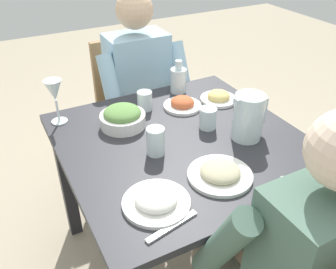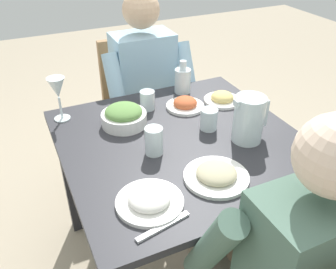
{
  "view_description": "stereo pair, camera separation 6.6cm",
  "coord_description": "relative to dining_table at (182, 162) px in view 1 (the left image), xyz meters",
  "views": [
    {
      "loc": [
        -0.62,
        -1.05,
        1.53
      ],
      "look_at": [
        -0.04,
        0.05,
        0.72
      ],
      "focal_mm": 38.89,
      "sensor_mm": 36.0,
      "label": 1
    },
    {
      "loc": [
        -0.56,
        -1.08,
        1.53
      ],
      "look_at": [
        -0.04,
        0.05,
        0.72
      ],
      "focal_mm": 38.89,
      "sensor_mm": 36.0,
      "label": 2
    }
  ],
  "objects": [
    {
      "name": "diner_near",
      "position": [
        0.03,
        -0.57,
        0.03
      ],
      "size": [
        0.48,
        0.53,
        1.16
      ],
      "color": "#4C6B5B",
      "rests_on": "ground_plane"
    },
    {
      "name": "water_glass_near_left",
      "position": [
        -0.14,
        -0.03,
        0.17
      ],
      "size": [
        0.07,
        0.07,
        0.11
      ],
      "primitive_type": "cylinder",
      "color": "silver",
      "rests_on": "dining_table"
    },
    {
      "name": "plate_yoghurt",
      "position": [
        -0.26,
        -0.29,
        0.13
      ],
      "size": [
        0.22,
        0.22,
        0.05
      ],
      "color": "white",
      "rests_on": "dining_table"
    },
    {
      "name": "plate_fries",
      "position": [
        0.32,
        0.21,
        0.13
      ],
      "size": [
        0.17,
        0.17,
        0.05
      ],
      "color": "white",
      "rests_on": "dining_table"
    },
    {
      "name": "water_glass_far_right",
      "position": [
        0.14,
        0.03,
        0.16
      ],
      "size": [
        0.07,
        0.07,
        0.09
      ],
      "primitive_type": "cylinder",
      "color": "silver",
      "rests_on": "dining_table"
    },
    {
      "name": "plate_beans",
      "position": [
        0.0,
        -0.27,
        0.13
      ],
      "size": [
        0.23,
        0.23,
        0.05
      ],
      "color": "white",
      "rests_on": "dining_table"
    },
    {
      "name": "fork_near",
      "position": [
        0.3,
        -0.41,
        0.12
      ],
      "size": [
        0.17,
        0.07,
        0.01
      ],
      "primitive_type": "cube",
      "rotation": [
        0.0,
        0.0,
        0.28
      ],
      "color": "silver",
      "rests_on": "dining_table"
    },
    {
      "name": "salad_bowl",
      "position": [
        -0.17,
        0.21,
        0.15
      ],
      "size": [
        0.19,
        0.19,
        0.09
      ],
      "color": "white",
      "rests_on": "dining_table"
    },
    {
      "name": "water_glass_far_left",
      "position": [
        -0.03,
        0.3,
        0.16
      ],
      "size": [
        0.07,
        0.07,
        0.09
      ],
      "primitive_type": "cylinder",
      "color": "silver",
      "rests_on": "dining_table"
    },
    {
      "name": "salt_shaker",
      "position": [
        0.14,
        -0.42,
        0.14
      ],
      "size": [
        0.03,
        0.03,
        0.05
      ],
      "color": "white",
      "rests_on": "dining_table"
    },
    {
      "name": "wine_glass",
      "position": [
        -0.4,
        0.37,
        0.25
      ],
      "size": [
        0.08,
        0.08,
        0.2
      ],
      "color": "silver",
      "rests_on": "dining_table"
    },
    {
      "name": "knife_near",
      "position": [
        -0.26,
        -0.39,
        0.12
      ],
      "size": [
        0.18,
        0.05,
        0.01
      ],
      "primitive_type": "cube",
      "rotation": [
        0.0,
        0.0,
        0.2
      ],
      "color": "silver",
      "rests_on": "dining_table"
    },
    {
      "name": "diner_far",
      "position": [
        0.09,
        0.57,
        0.03
      ],
      "size": [
        0.48,
        0.53,
        1.16
      ],
      "color": "#9EC6E0",
      "rests_on": "ground_plane"
    },
    {
      "name": "chair_far",
      "position": [
        0.09,
        0.78,
        -0.11
      ],
      "size": [
        0.4,
        0.4,
        0.87
      ],
      "color": "#997047",
      "rests_on": "ground_plane"
    },
    {
      "name": "water_pitcher",
      "position": [
        0.24,
        -0.1,
        0.21
      ],
      "size": [
        0.16,
        0.12,
        0.19
      ],
      "color": "silver",
      "rests_on": "dining_table"
    },
    {
      "name": "plate_rice_curry",
      "position": [
        0.13,
        0.24,
        0.13
      ],
      "size": [
        0.18,
        0.18,
        0.05
      ],
      "color": "white",
      "rests_on": "dining_table"
    },
    {
      "name": "dining_table",
      "position": [
        0.0,
        0.0,
        0.0
      ],
      "size": [
        0.94,
        0.94,
        0.71
      ],
      "color": "#2D2D33",
      "rests_on": "ground_plane"
    },
    {
      "name": "oil_carafe",
      "position": [
        0.2,
        0.39,
        0.17
      ],
      "size": [
        0.08,
        0.08,
        0.16
      ],
      "color": "silver",
      "rests_on": "dining_table"
    },
    {
      "name": "ground_plane",
      "position": [
        0.0,
        0.0,
        -0.6
      ],
      "size": [
        8.0,
        8.0,
        0.0
      ],
      "primitive_type": "plane",
      "color": "tan"
    }
  ]
}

